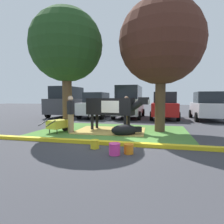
% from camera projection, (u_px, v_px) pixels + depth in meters
% --- Properties ---
extents(ground_plane, '(80.00, 80.00, 0.00)m').
position_uv_depth(ground_plane, '(111.00, 140.00, 7.32)').
color(ground_plane, '#38383D').
extents(grass_island, '(6.98, 4.82, 0.02)m').
position_uv_depth(grass_island, '(112.00, 131.00, 9.18)').
color(grass_island, '#477A33').
rests_on(grass_island, ground).
extents(curb_yellow, '(8.18, 0.24, 0.12)m').
position_uv_depth(curb_yellow, '(95.00, 142.00, 6.69)').
color(curb_yellow, yellow).
rests_on(curb_yellow, ground).
extents(hay_bedding, '(3.28, 2.51, 0.04)m').
position_uv_depth(hay_bedding, '(111.00, 131.00, 9.23)').
color(hay_bedding, tan).
rests_on(hay_bedding, ground).
extents(shade_tree_left, '(3.47, 3.47, 5.84)m').
position_uv_depth(shade_tree_left, '(66.00, 46.00, 9.25)').
color(shade_tree_left, brown).
rests_on(shade_tree_left, ground).
extents(shade_tree_right, '(3.89, 3.89, 6.10)m').
position_uv_depth(shade_tree_right, '(161.00, 42.00, 8.83)').
color(shade_tree_right, '#4C3823').
rests_on(shade_tree_right, ground).
extents(cow_holstein, '(3.11, 1.10, 1.62)m').
position_uv_depth(cow_holstein, '(112.00, 107.00, 9.32)').
color(cow_holstein, black).
rests_on(cow_holstein, ground).
extents(calf_lying, '(1.31, 0.89, 0.48)m').
position_uv_depth(calf_lying, '(125.00, 130.00, 8.09)').
color(calf_lying, black).
rests_on(calf_lying, ground).
extents(person_handler, '(0.34, 0.52, 1.68)m').
position_uv_depth(person_handler, '(71.00, 113.00, 8.68)').
color(person_handler, '#9E7F5B').
rests_on(person_handler, ground).
extents(person_visitor_near, '(0.51, 0.34, 1.68)m').
position_uv_depth(person_visitor_near, '(126.00, 110.00, 10.55)').
color(person_visitor_near, '#9E7F5B').
rests_on(person_visitor_near, ground).
extents(wheelbarrow, '(0.85, 1.62, 0.63)m').
position_uv_depth(wheelbarrow, '(58.00, 124.00, 8.82)').
color(wheelbarrow, gold).
rests_on(wheelbarrow, ground).
extents(bucket_yellow, '(0.30, 0.30, 0.27)m').
position_uv_depth(bucket_yellow, '(95.00, 144.00, 6.08)').
color(bucket_yellow, yellow).
rests_on(bucket_yellow, ground).
extents(bucket_pink, '(0.33, 0.33, 0.33)m').
position_uv_depth(bucket_pink, '(115.00, 149.00, 5.40)').
color(bucket_pink, '#EA3893').
rests_on(bucket_pink, ground).
extents(bucket_orange, '(0.30, 0.30, 0.28)m').
position_uv_depth(bucket_orange, '(129.00, 149.00, 5.51)').
color(bucket_orange, orange).
rests_on(bucket_orange, ground).
extents(suv_dark_grey, '(2.19, 4.64, 2.52)m').
position_uv_depth(suv_dark_grey, '(67.00, 102.00, 16.56)').
color(suv_dark_grey, '#3D3D42').
rests_on(suv_dark_grey, ground).
extents(hatchback_white, '(2.09, 4.44, 2.02)m').
position_uv_depth(hatchback_white, '(97.00, 105.00, 15.76)').
color(hatchback_white, silver).
rests_on(hatchback_white, ground).
extents(suv_black, '(2.19, 4.64, 2.52)m').
position_uv_depth(suv_black, '(129.00, 102.00, 15.41)').
color(suv_black, '#B7B7BC').
rests_on(suv_black, ground).
extents(sedan_silver, '(2.09, 4.44, 2.02)m').
position_uv_depth(sedan_silver, '(165.00, 106.00, 14.74)').
color(sedan_silver, red).
rests_on(sedan_silver, ground).
extents(sedan_red, '(2.09, 4.44, 2.02)m').
position_uv_depth(sedan_red, '(207.00, 106.00, 13.94)').
color(sedan_red, silver).
rests_on(sedan_red, ground).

